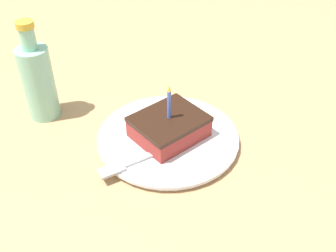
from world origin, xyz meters
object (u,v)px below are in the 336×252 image
object	(u,v)px
cake_slice	(169,126)
bottle	(38,80)
fork	(142,158)
plate	(168,138)

from	to	relation	value
cake_slice	bottle	xyz separation A→B (m)	(-0.24, -0.14, 0.04)
cake_slice	fork	bearing A→B (deg)	-75.79
cake_slice	fork	xyz separation A→B (m)	(0.02, -0.08, -0.02)
plate	fork	world-z (taller)	fork
fork	plate	bearing A→B (deg)	106.02
cake_slice	fork	world-z (taller)	cake_slice
plate	bottle	xyz separation A→B (m)	(-0.23, -0.14, 0.07)
plate	bottle	world-z (taller)	bottle
plate	cake_slice	distance (m)	0.03
plate	fork	xyz separation A→B (m)	(0.02, -0.08, 0.01)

